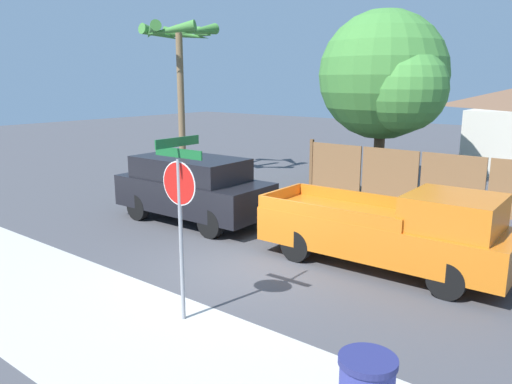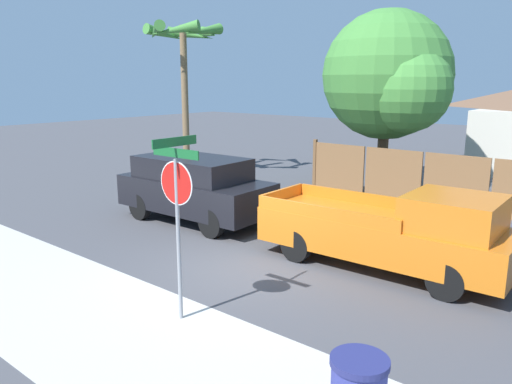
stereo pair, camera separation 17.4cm
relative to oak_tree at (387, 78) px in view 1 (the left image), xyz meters
The scene contains 7 objects.
ground_plane 10.28m from the oak_tree, 83.24° to the right, with size 80.00×80.00×0.00m, color #47474C.
sidewalk_strip 13.64m from the oak_tree, 85.11° to the right, with size 36.00×3.20×0.01m.
oak_tree is the anchor object (origin of this frame).
palm_tree 8.41m from the oak_tree, 159.64° to the right, with size 3.09×3.31×6.32m.
red_suv 8.49m from the oak_tree, 108.16° to the right, with size 4.72×2.10×1.90m.
orange_pickup 8.97m from the oak_tree, 63.76° to the right, with size 5.49×2.00×1.84m.
stop_sign 12.26m from the oak_tree, 81.28° to the right, with size 1.05×0.95×3.17m.
Camera 1 is at (6.71, -8.09, 4.07)m, focal length 35.00 mm.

